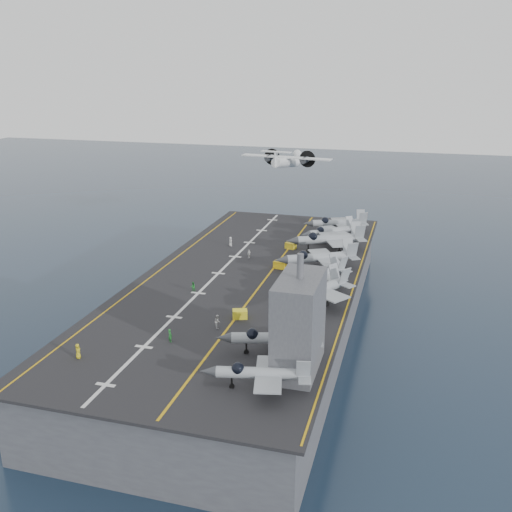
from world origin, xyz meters
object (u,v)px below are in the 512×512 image
(tow_cart_a, at_px, (240,314))
(transport_plane, at_px, (286,163))
(fighter_jet_0, at_px, (263,372))
(island_superstructure, at_px, (299,313))

(tow_cart_a, relative_size, transport_plane, 0.10)
(fighter_jet_0, xyz_separation_m, tow_cart_a, (-8.44, 18.25, -1.59))
(island_superstructure, height_order, fighter_jet_0, island_superstructure)
(fighter_jet_0, relative_size, transport_plane, 0.56)
(tow_cart_a, bearing_deg, fighter_jet_0, -65.19)
(island_superstructure, height_order, transport_plane, transport_plane)
(tow_cart_a, bearing_deg, island_superstructure, -47.50)
(tow_cart_a, bearing_deg, transport_plane, 97.45)
(island_superstructure, xyz_separation_m, fighter_jet_0, (-2.95, -5.83, -5.26))
(fighter_jet_0, bearing_deg, transport_plane, 101.31)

